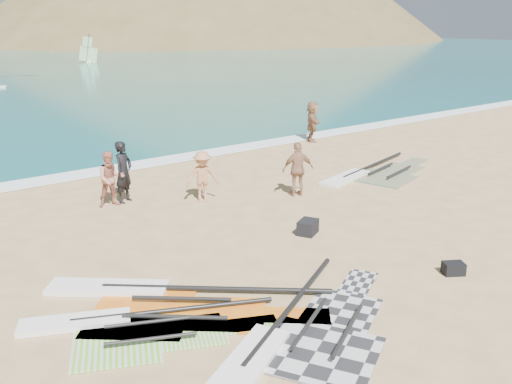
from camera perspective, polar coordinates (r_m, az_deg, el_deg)
ground at (r=14.05m, az=13.59°, el=-6.89°), size 300.00×300.00×0.00m
surf_line at (r=23.24m, az=-10.75°, el=2.76°), size 300.00×1.20×0.04m
headland_main at (r=167.62m, az=-3.66°, el=14.93°), size 143.00×143.00×45.00m
headland_minor at (r=197.10m, az=3.31°, el=15.22°), size 70.00×70.00×28.00m
rig_grey at (r=10.59m, az=4.12°, el=-14.43°), size 5.83×3.95×0.20m
rig_green at (r=11.14m, az=-12.80°, el=-13.15°), size 4.54×3.20×0.19m
rig_orange at (r=21.64m, az=11.60°, el=1.80°), size 6.15×3.20×0.20m
rig_red at (r=11.98m, az=-9.68°, el=-10.69°), size 4.95×5.10×0.20m
gear_bag_near at (r=15.43m, az=5.20°, el=-3.52°), size 0.73×0.66×0.38m
gear_bag_far at (r=13.78m, az=19.14°, el=-7.23°), size 0.57×0.52×0.28m
person_wetsuit at (r=18.32m, az=-13.10°, el=1.97°), size 0.85×0.76×1.95m
beachgoer_left at (r=18.04m, az=-14.31°, el=1.28°), size 0.96×0.81×1.73m
beachgoer_mid at (r=18.02m, az=-5.37°, el=1.56°), size 1.19×0.92×1.63m
beachgoer_back at (r=18.53m, az=4.21°, el=2.28°), size 1.14×0.79×1.79m
beachgoer_right at (r=27.15m, az=5.65°, el=7.04°), size 1.53×1.74×1.90m
windsurfer_right at (r=81.33m, az=-16.42°, el=13.10°), size 2.33×2.14×3.80m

